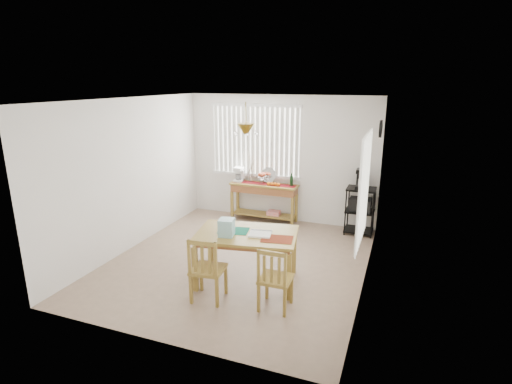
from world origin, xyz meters
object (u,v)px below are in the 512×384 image
at_px(sideboard, 264,193).
at_px(dining_table, 247,239).
at_px(chair_left, 207,270).
at_px(wire_cart, 360,206).
at_px(cart_items, 362,179).
at_px(chair_right, 275,279).

bearing_deg(sideboard, dining_table, -75.97).
height_order(sideboard, dining_table, sideboard).
bearing_deg(chair_left, wire_cart, 63.45).
height_order(sideboard, cart_items, cart_items).
xyz_separation_m(sideboard, cart_items, (1.96, -0.04, 0.48)).
height_order(wire_cart, chair_right, wire_cart).
bearing_deg(wire_cart, chair_left, -116.55).
bearing_deg(chair_right, wire_cart, 77.33).
relative_size(sideboard, cart_items, 3.79).
xyz_separation_m(wire_cart, dining_table, (-1.31, -2.55, 0.13)).
relative_size(wire_cart, cart_items, 2.43).
bearing_deg(chair_right, sideboard, 111.73).
bearing_deg(chair_left, chair_right, 6.63).
xyz_separation_m(cart_items, chair_left, (-1.61, -3.23, -0.63)).
bearing_deg(dining_table, cart_items, 62.88).
bearing_deg(wire_cart, dining_table, -117.21).
bearing_deg(cart_items, dining_table, -117.12).
relative_size(cart_items, chair_right, 0.43).
xyz_separation_m(cart_items, chair_right, (-0.70, -3.13, -0.65)).
relative_size(sideboard, wire_cart, 1.56).
bearing_deg(sideboard, chair_right, -68.27).
distance_m(cart_items, dining_table, 2.91).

